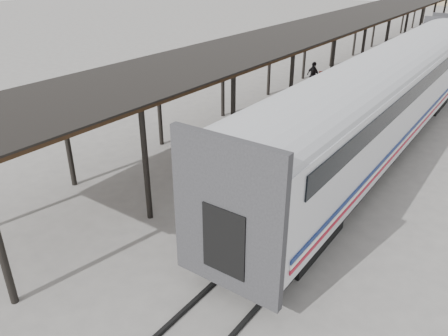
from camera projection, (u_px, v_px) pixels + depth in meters
ground at (216, 205)px, 15.76m from camera, size 160.00×160.00×0.00m
canopy at (366, 15)px, 33.31m from camera, size 4.90×64.30×4.15m
baggage_cart at (238, 198)px, 14.89m from camera, size 1.86×2.65×0.86m
suitcase_stack at (243, 183)px, 14.99m from camera, size 1.42×1.19×0.58m
luggage_tug at (325, 86)px, 27.69m from camera, size 1.46×1.82×1.40m
porter at (232, 178)px, 13.81m from camera, size 0.56×0.73×1.80m
pedestrian at (313, 76)px, 28.85m from camera, size 1.16×0.78×1.83m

